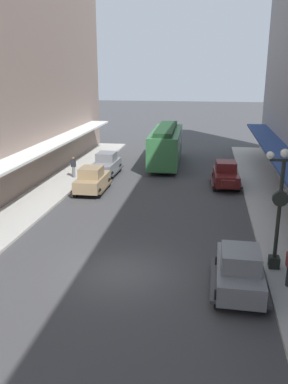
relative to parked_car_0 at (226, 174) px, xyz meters
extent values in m
plane|color=#424244|center=(-4.78, -14.28, -0.94)|extent=(200.00, 200.00, 0.00)
cube|color=#591919|center=(0.00, -0.03, -0.20)|extent=(1.89, 3.98, 0.80)
cube|color=#591919|center=(-0.01, 0.22, 0.55)|extent=(1.52, 1.77, 0.70)
cube|color=#8C9EA8|center=(-0.01, 0.22, 0.55)|extent=(1.45, 1.73, 0.42)
cube|color=#591919|center=(0.11, -2.16, -0.15)|extent=(0.95, 0.40, 0.52)
cube|color=black|center=(0.95, 0.01, -0.52)|extent=(0.41, 3.52, 0.12)
cube|color=black|center=(-0.95, -0.08, -0.52)|extent=(0.41, 3.52, 0.12)
cylinder|color=black|center=(0.87, -1.36, -0.60)|extent=(0.25, 0.69, 0.68)
cylinder|color=black|center=(-0.74, -1.44, -0.60)|extent=(0.25, 0.69, 0.68)
cylinder|color=black|center=(0.74, 1.37, -0.60)|extent=(0.25, 0.69, 0.68)
cylinder|color=black|center=(-0.87, 1.29, -0.60)|extent=(0.25, 0.69, 0.68)
cube|color=#997F5B|center=(-9.32, -2.91, -0.20)|extent=(1.73, 3.91, 0.80)
cube|color=#997F5B|center=(-9.32, -3.16, 0.55)|extent=(1.45, 1.71, 0.70)
cube|color=#8C9EA8|center=(-9.32, -3.16, 0.55)|extent=(1.38, 1.68, 0.42)
cube|color=#997F5B|center=(-9.33, -0.78, -0.15)|extent=(0.94, 0.37, 0.52)
cube|color=#4C3F2D|center=(-10.27, -2.91, -0.52)|extent=(0.26, 3.51, 0.12)
cube|color=#4C3F2D|center=(-8.37, -2.90, -0.52)|extent=(0.26, 3.51, 0.12)
cylinder|color=black|center=(-10.14, -1.55, -0.60)|extent=(0.22, 0.68, 0.68)
cylinder|color=black|center=(-8.52, -1.54, -0.60)|extent=(0.22, 0.68, 0.68)
cylinder|color=black|center=(-10.12, -4.28, -0.60)|extent=(0.22, 0.68, 0.68)
cylinder|color=black|center=(-8.50, -4.27, -0.60)|extent=(0.22, 0.68, 0.68)
cube|color=slate|center=(-9.56, 1.88, -0.20)|extent=(1.77, 3.93, 0.80)
cube|color=slate|center=(-9.55, 2.13, 0.55)|extent=(1.47, 1.73, 0.70)
cube|color=#8C9EA8|center=(-9.55, 2.13, 0.55)|extent=(1.40, 1.69, 0.42)
cube|color=slate|center=(-9.60, -0.25, -0.15)|extent=(0.94, 0.38, 0.52)
cube|color=#393A3D|center=(-8.61, 1.86, -0.52)|extent=(0.31, 3.51, 0.12)
cube|color=#393A3D|center=(-10.51, 1.90, -0.52)|extent=(0.31, 3.51, 0.12)
cylinder|color=black|center=(-8.78, 0.50, -0.60)|extent=(0.23, 0.68, 0.68)
cylinder|color=black|center=(-10.39, 0.53, -0.60)|extent=(0.23, 0.68, 0.68)
cylinder|color=black|center=(-8.72, 3.23, -0.60)|extent=(0.23, 0.68, 0.68)
cylinder|color=black|center=(-10.34, 3.26, -0.60)|extent=(0.23, 0.68, 0.68)
cube|color=slate|center=(0.02, -14.98, -0.20)|extent=(1.77, 3.93, 0.80)
cube|color=slate|center=(0.02, -15.23, 0.55)|extent=(1.47, 1.73, 0.70)
cube|color=#8C9EA8|center=(0.02, -15.23, 0.55)|extent=(1.40, 1.69, 0.42)
cube|color=slate|center=(0.06, -12.85, -0.15)|extent=(0.94, 0.38, 0.52)
cube|color=#393A3D|center=(-0.93, -14.96, -0.52)|extent=(0.31, 3.51, 0.12)
cube|color=#393A3D|center=(0.97, -15.00, -0.52)|extent=(0.31, 3.51, 0.12)
cylinder|color=black|center=(-0.76, -13.60, -0.60)|extent=(0.23, 0.68, 0.68)
cylinder|color=black|center=(0.85, -13.63, -0.60)|extent=(0.23, 0.68, 0.68)
cylinder|color=black|center=(-0.81, -16.33, -0.60)|extent=(0.23, 0.68, 0.68)
cylinder|color=black|center=(0.80, -16.36, -0.60)|extent=(0.23, 0.68, 0.68)
cube|color=#33723F|center=(-5.13, 6.52, 0.81)|extent=(2.78, 9.67, 2.70)
cube|color=#1C3F23|center=(-5.13, 6.52, 2.34)|extent=(1.75, 8.68, 0.36)
cube|color=#8C9EA8|center=(-5.13, 6.52, 1.28)|extent=(2.78, 8.90, 0.95)
cube|color=black|center=(-5.21, 9.39, -0.74)|extent=(2.03, 1.26, 0.40)
cube|color=black|center=(-5.04, 3.64, -0.74)|extent=(2.03, 1.26, 0.40)
cube|color=black|center=(1.62, -13.07, -0.54)|extent=(0.44, 0.44, 0.50)
cylinder|color=black|center=(1.62, -13.07, 1.81)|extent=(0.16, 0.16, 4.20)
cube|color=black|center=(1.62, -13.07, 3.91)|extent=(1.10, 0.10, 0.10)
sphere|color=white|center=(1.07, -13.07, 4.09)|extent=(0.32, 0.32, 0.32)
sphere|color=white|center=(1.62, -13.07, 4.19)|extent=(0.36, 0.36, 0.36)
cylinder|color=black|center=(1.62, -13.07, 2.31)|extent=(0.64, 0.18, 0.64)
cylinder|color=silver|center=(1.62, -12.97, 2.31)|extent=(0.56, 0.02, 0.56)
cylinder|color=slate|center=(-11.76, 0.27, -0.37)|extent=(0.24, 0.24, 0.85)
cube|color=#26262D|center=(-11.76, 0.27, 0.34)|extent=(0.36, 0.22, 0.56)
sphere|color=brown|center=(-11.76, 0.27, 0.74)|extent=(0.22, 0.22, 0.22)
camera|label=1|loc=(-1.40, -29.46, 7.32)|focal=37.87mm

